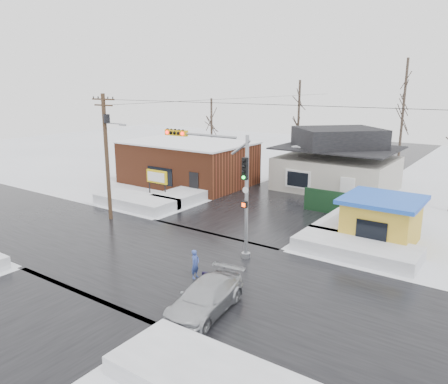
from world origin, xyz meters
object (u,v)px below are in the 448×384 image
Objects in this scene: utility_pole at (107,150)px; kiosk at (381,220)px; marquee_sign at (157,178)px; car at (206,298)px; traffic_signal at (223,177)px; pedestrian at (195,264)px.

kiosk is at bearing 20.44° from utility_pole.
marquee_sign is 0.54× the size of car.
kiosk is (7.07, 7.03, -3.08)m from traffic_signal.
car is at bearing -105.57° from kiosk.
kiosk is 0.97× the size of car.
utility_pole is 18.95m from kiosk.
pedestrian is 3.50m from car.
pedestrian reaches higher than car.
utility_pole is 6.87m from marquee_sign.
marquee_sign is 16.05m from pedestrian.
kiosk is 13.68m from car.
utility_pole is at bearing 146.70° from car.
marquee_sign is at bearing -178.45° from kiosk.
car is (-3.67, -13.16, -0.78)m from kiosk.
pedestrian is (0.88, -3.70, -3.79)m from traffic_signal.
marquee_sign is at bearing 45.62° from pedestrian.
marquee_sign reaches higher than pedestrian.
kiosk reaches higher than marquee_sign.
utility_pole is 15.92m from car.
pedestrian is (12.31, -10.22, -1.17)m from marquee_sign.
pedestrian is (-6.19, -10.73, -0.71)m from kiosk.
kiosk is at bearing 44.84° from traffic_signal.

